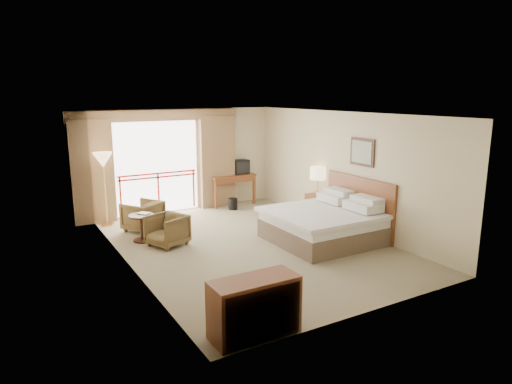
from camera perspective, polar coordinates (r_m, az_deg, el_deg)
floor at (r=9.63m, az=-0.81°, el=-6.53°), size 7.00×7.00×0.00m
ceiling at (r=9.13m, az=-0.87°, el=9.73°), size 7.00×7.00×0.00m
wall_back at (r=12.41m, az=-8.79°, el=4.02°), size 5.00×0.00×5.00m
wall_front at (r=6.54m, az=14.38°, el=-3.70°), size 5.00×0.00×5.00m
wall_left at (r=8.38m, az=-15.92°, el=-0.30°), size 0.00×7.00×7.00m
wall_right at (r=10.71m, az=10.91°, el=2.63°), size 0.00×7.00×7.00m
balcony_door at (r=12.15m, az=-12.25°, el=2.99°), size 2.40×0.00×2.40m
balcony_railing at (r=12.20m, az=-12.14°, el=1.18°), size 2.09×0.03×1.02m
curtain_left at (r=11.63m, az=-19.81°, el=2.38°), size 1.00×0.26×2.50m
curtain_right at (r=12.62m, az=-4.93°, el=3.80°), size 1.00×0.26×2.50m
valance at (r=11.92m, az=-12.40°, el=9.34°), size 4.40×0.22×0.28m
hvac_vent at (r=12.81m, az=-3.41°, el=8.89°), size 0.50×0.04×0.50m
bed at (r=9.85m, az=8.54°, el=-3.94°), size 2.13×2.06×0.97m
headboard at (r=10.39m, az=12.75°, el=-1.69°), size 0.06×2.10×1.30m
framed_art at (r=10.18m, az=13.12°, el=4.88°), size 0.04×0.72×0.60m
nightstand at (r=11.41m, az=7.76°, el=-1.93°), size 0.49×0.57×0.65m
table_lamp at (r=11.28m, az=7.73°, el=2.29°), size 0.38×0.38×0.67m
phone at (r=11.19m, az=8.08°, el=-0.32°), size 0.19×0.16×0.07m
desk at (r=12.96m, az=-3.26°, el=1.41°), size 1.30×0.63×0.85m
tv at (r=12.97m, az=-1.97°, el=3.18°), size 0.45×0.36×0.41m
coffee_maker at (r=12.70m, az=-4.57°, el=2.59°), size 0.12×0.12×0.25m
cup at (r=12.73m, az=-3.86°, el=2.28°), size 0.07×0.07×0.10m
wastebasket at (r=12.40m, az=-2.90°, el=-1.49°), size 0.28×0.28×0.31m
armchair_far at (r=10.87m, az=-13.88°, el=-4.68°), size 1.03×1.03×0.69m
armchair_near at (r=9.74m, az=-10.98°, el=-6.55°), size 0.93×0.92×0.65m
side_table at (r=10.00m, az=-14.12°, el=-3.81°), size 0.53×0.53×0.58m
book at (r=9.95m, az=-14.17°, el=-2.78°), size 0.29×0.30×0.02m
floor_lamp at (r=11.25m, az=-18.59°, el=3.47°), size 0.45×0.45×1.75m
dresser at (r=6.09m, az=-0.17°, el=-14.20°), size 1.17×0.50×0.78m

